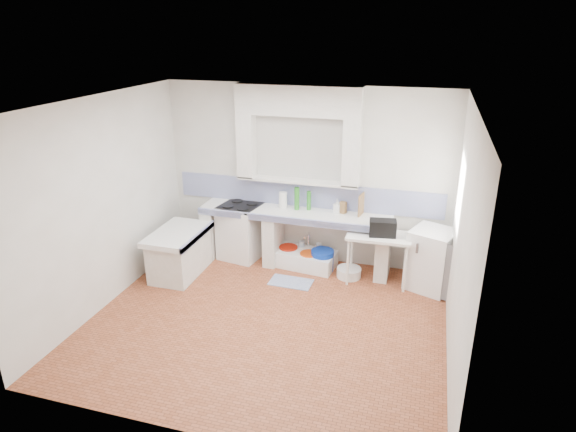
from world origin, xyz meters
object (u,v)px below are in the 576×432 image
(fridge, at_px, (431,259))
(stove, at_px, (241,232))
(side_table, at_px, (377,259))
(sink, at_px, (305,260))

(fridge, bearing_deg, stove, -162.59)
(side_table, distance_m, fridge, 0.77)
(stove, relative_size, fridge, 0.98)
(side_table, bearing_deg, sink, 168.54)
(stove, xyz_separation_m, fridge, (3.01, -0.20, 0.01))
(sink, relative_size, fridge, 1.04)
(stove, distance_m, side_table, 2.27)
(stove, xyz_separation_m, side_table, (2.25, -0.25, -0.06))
(stove, bearing_deg, sink, 7.02)
(fridge, bearing_deg, side_table, -154.89)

